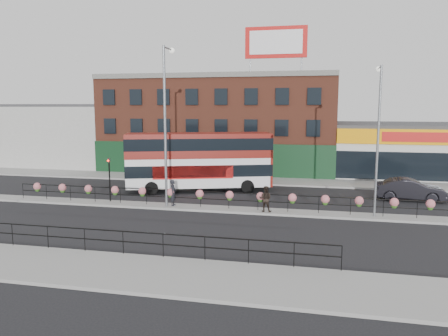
% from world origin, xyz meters
% --- Properties ---
extents(ground, '(120.00, 120.00, 0.00)m').
position_xyz_m(ground, '(0.00, 0.00, 0.00)').
color(ground, black).
rests_on(ground, ground).
extents(south_pavement, '(60.00, 4.00, 0.15)m').
position_xyz_m(south_pavement, '(0.00, -12.00, 0.07)').
color(south_pavement, gray).
rests_on(south_pavement, ground).
extents(north_pavement, '(60.00, 4.00, 0.15)m').
position_xyz_m(north_pavement, '(0.00, 12.00, 0.07)').
color(north_pavement, gray).
rests_on(north_pavement, ground).
extents(median, '(60.00, 1.60, 0.15)m').
position_xyz_m(median, '(0.00, 0.00, 0.07)').
color(median, gray).
rests_on(median, ground).
extents(yellow_line_inner, '(60.00, 0.10, 0.01)m').
position_xyz_m(yellow_line_inner, '(0.00, -9.70, 0.01)').
color(yellow_line_inner, gold).
rests_on(yellow_line_inner, ground).
extents(yellow_line_outer, '(60.00, 0.10, 0.01)m').
position_xyz_m(yellow_line_outer, '(0.00, -9.88, 0.01)').
color(yellow_line_outer, gold).
rests_on(yellow_line_outer, ground).
extents(brick_building, '(25.00, 12.21, 10.30)m').
position_xyz_m(brick_building, '(-4.00, 19.96, 5.13)').
color(brick_building, brown).
rests_on(brick_building, ground).
extents(supermarket, '(15.00, 12.25, 5.30)m').
position_xyz_m(supermarket, '(16.00, 19.90, 2.65)').
color(supermarket, silver).
rests_on(supermarket, ground).
extents(warehouse_west, '(15.50, 12.00, 7.30)m').
position_xyz_m(warehouse_west, '(-24.25, 20.00, 3.65)').
color(warehouse_west, '#A9A9A4').
rests_on(warehouse_west, ground).
extents(billboard, '(6.00, 0.29, 4.40)m').
position_xyz_m(billboard, '(2.50, 14.99, 13.18)').
color(billboard, red).
rests_on(billboard, brick_building).
extents(median_railing, '(30.04, 0.56, 1.23)m').
position_xyz_m(median_railing, '(0.00, 0.00, 1.05)').
color(median_railing, black).
rests_on(median_railing, median).
extents(south_railing, '(20.04, 0.05, 1.12)m').
position_xyz_m(south_railing, '(-2.00, -10.10, 0.96)').
color(south_railing, black).
rests_on(south_railing, south_pavement).
extents(double_decker_bus, '(12.28, 6.50, 4.86)m').
position_xyz_m(double_decker_bus, '(-2.85, 6.41, 2.99)').
color(double_decker_bus, white).
rests_on(double_decker_bus, ground).
extents(car, '(2.08, 5.12, 1.65)m').
position_xyz_m(car, '(13.72, 6.22, 0.82)').
color(car, black).
rests_on(car, ground).
extents(pedestrian_a, '(0.72, 0.52, 1.83)m').
position_xyz_m(pedestrian_a, '(-3.00, 0.04, 1.07)').
color(pedestrian_a, black).
rests_on(pedestrian_a, median).
extents(pedestrian_b, '(0.87, 0.70, 1.72)m').
position_xyz_m(pedestrian_b, '(3.54, -0.35, 1.01)').
color(pedestrian_b, black).
rests_on(pedestrian_b, median).
extents(lamp_column_west, '(0.39, 1.93, 11.00)m').
position_xyz_m(lamp_column_west, '(-3.42, 0.08, 6.67)').
color(lamp_column_west, gray).
rests_on(lamp_column_west, median).
extents(lamp_column_east, '(0.34, 1.66, 9.44)m').
position_xyz_m(lamp_column_east, '(10.47, 0.22, 5.75)').
color(lamp_column_east, gray).
rests_on(lamp_column_east, median).
extents(traffic_light_median, '(0.15, 0.28, 3.65)m').
position_xyz_m(traffic_light_median, '(-8.00, 0.39, 2.47)').
color(traffic_light_median, black).
rests_on(traffic_light_median, median).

